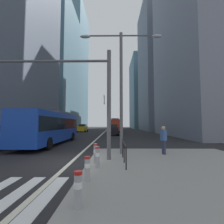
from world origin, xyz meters
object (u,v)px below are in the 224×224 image
Objects in this scene: bollard_back at (95,152)px; bollard_right at (97,156)px; city_bus_red_receding at (115,125)px; car_oncoming_far at (83,128)px; street_lamp_post at (121,75)px; bollard_front at (78,187)px; city_bus_blue_oncoming at (52,126)px; traffic_signal_gantry at (67,86)px; pedestrian_waiting at (164,139)px; car_receding_near at (113,130)px; car_receding_far at (116,126)px; bollard_left at (87,167)px; car_oncoming_mid at (82,127)px.

bollard_right is at bearing -77.10° from bollard_back.
car_oncoming_far is (-8.13, -3.60, -0.85)m from city_bus_red_receding.
street_lamp_post reaches higher than bollard_back.
bollard_front is at bearing -79.54° from car_oncoming_far.
city_bus_red_receding is at bearing 76.34° from city_bus_blue_oncoming.
traffic_signal_gantry is 3.96m from bollard_back.
city_bus_red_receding is 34.07m from street_lamp_post.
street_lamp_post is at bearing 29.35° from traffic_signal_gantry.
street_lamp_post is 4.56× the size of pedestrian_waiting.
traffic_signal_gantry reaches higher than car_oncoming_far.
car_receding_near reaches higher than bollard_front.
car_receding_far is 4.86× the size of bollard_right.
car_receding_near reaches higher than bollard_left.
car_oncoming_far is at bearing 100.46° from bollard_front.
car_oncoming_mid is (-3.01, 31.73, -0.85)m from city_bus_blue_oncoming.
city_bus_blue_oncoming is at bearing -98.65° from car_receding_far.
bollard_back is at bearing -91.95° from car_receding_far.
bollard_back is at bearing -78.33° from car_oncoming_far.
car_receding_far is 61.26m from bollard_front.
car_oncoming_far is at bearing 101.67° from bollard_back.
city_bus_red_receding is at bearing 90.07° from street_lamp_post.
bollard_left is 6.29m from pedestrian_waiting.
car_receding_far and car_oncoming_far have the same top height.
bollard_front is at bearing -120.80° from pedestrian_waiting.
bollard_back is (1.69, -0.84, -3.48)m from traffic_signal_gantry.
city_bus_blue_oncoming reaches higher than car_oncoming_far.
city_bus_red_receding is at bearing 85.14° from traffic_signal_gantry.
traffic_signal_gantry is at bearing -80.95° from car_oncoming_far.
car_oncoming_mid is 7.72m from car_oncoming_far.
bollard_back is (-0.17, 0.74, 0.02)m from bollard_right.
city_bus_red_receding is (6.75, 27.78, 0.00)m from city_bus_blue_oncoming.
car_oncoming_far is 4.60× the size of bollard_right.
car_receding_near is 0.61× the size of traffic_signal_gantry.
car_oncoming_far is 0.60× the size of traffic_signal_gantry.
bollard_left is at bearing -96.06° from bollard_right.
car_receding_far is (0.60, 20.52, -0.85)m from city_bus_red_receding.
street_lamp_post is at bearing 69.85° from bollard_right.
car_receding_near is (-0.61, -14.53, -0.85)m from city_bus_red_receding.
city_bus_red_receding is 40.75m from bollard_front.
street_lamp_post is at bearing 79.08° from bollard_front.
car_receding_near is 2.37× the size of pedestrian_waiting.
car_receding_near is 13.27m from car_oncoming_far.
pedestrian_waiting is at bearing -70.48° from car_oncoming_far.
car_oncoming_mid and car_receding_near have the same top height.
car_receding_near is 24.36m from bollard_left.
car_receding_far is 5.46× the size of bollard_left.
city_bus_red_receding is 35.82m from traffic_signal_gantry.
car_receding_far is at bearing 92.18° from pedestrian_waiting.
city_bus_blue_oncoming is 9.77m from street_lamp_post.
city_bus_blue_oncoming is 2.68× the size of car_receding_far.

